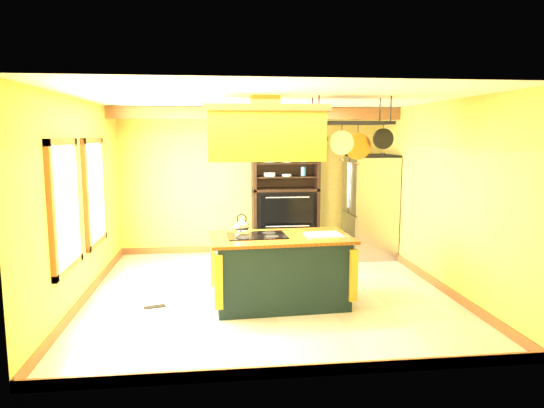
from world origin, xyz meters
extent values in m
plane|color=beige|center=(0.00, 0.00, 0.00)|extent=(5.00, 5.00, 0.00)
plane|color=white|center=(0.00, 0.00, 2.70)|extent=(5.00, 5.00, 0.00)
cube|color=gold|center=(0.00, 2.50, 1.35)|extent=(5.00, 0.02, 2.70)
cube|color=gold|center=(0.00, -2.50, 1.35)|extent=(5.00, 0.02, 2.70)
cube|color=gold|center=(-2.50, 0.00, 1.35)|extent=(0.02, 5.00, 2.70)
cube|color=gold|center=(2.50, 0.00, 1.35)|extent=(0.02, 5.00, 2.70)
cube|color=#9D5F30|center=(0.00, 1.70, 2.59)|extent=(5.00, 0.15, 0.20)
cube|color=#9D5F30|center=(-2.47, -0.80, 1.40)|extent=(0.06, 1.06, 1.56)
cube|color=white|center=(-2.44, -0.80, 1.40)|extent=(0.02, 0.85, 1.34)
cube|color=#9D5F30|center=(-2.47, 0.60, 1.40)|extent=(0.06, 1.06, 1.56)
cube|color=white|center=(-2.44, 0.60, 1.40)|extent=(0.02, 0.85, 1.34)
cube|color=#13242C|center=(0.11, -0.52, 0.44)|extent=(1.72, 1.00, 0.88)
cube|color=brown|center=(0.11, -0.52, 0.90)|extent=(1.87, 1.11, 0.04)
cube|color=black|center=(-0.20, -0.48, 0.93)|extent=(0.79, 0.57, 0.01)
ellipsoid|color=silver|center=(-0.39, -0.37, 1.03)|extent=(0.20, 0.20, 0.16)
cube|color=white|center=(0.67, -0.57, 0.93)|extent=(0.47, 0.38, 0.02)
cube|color=#A68829|center=(-0.09, -0.52, 2.20)|extent=(1.42, 0.76, 0.60)
cube|color=#9D5F30|center=(-0.09, -0.52, 2.54)|extent=(1.51, 0.85, 0.08)
cube|color=#A68829|center=(-0.09, -0.52, 2.60)|extent=(0.35, 0.35, 0.20)
cube|color=black|center=(1.01, -0.52, 2.37)|extent=(1.01, 0.51, 0.04)
cylinder|color=black|center=(0.55, -0.72, 2.54)|extent=(0.02, 0.02, 0.33)
cylinder|color=black|center=(1.46, -0.32, 2.54)|extent=(0.02, 0.02, 0.33)
cylinder|color=black|center=(0.60, -0.42, 2.17)|extent=(0.26, 0.04, 0.26)
cylinder|color=silver|center=(0.87, -0.62, 2.12)|extent=(0.30, 0.03, 0.30)
cylinder|color=#CB7E32|center=(1.14, -0.42, 2.07)|extent=(0.34, 0.04, 0.34)
cylinder|color=black|center=(1.41, -0.62, 2.17)|extent=(0.26, 0.03, 0.26)
cube|color=#979A9F|center=(2.10, 1.90, 0.92)|extent=(0.76, 0.94, 1.83)
cube|color=#979A9F|center=(1.70, 1.67, 1.32)|extent=(0.03, 0.45, 0.99)
cube|color=#979A9F|center=(1.70, 2.13, 1.32)|extent=(0.03, 0.45, 0.99)
cube|color=#979A9F|center=(1.70, 1.90, 0.42)|extent=(0.03, 0.90, 0.77)
cube|color=black|center=(2.10, 1.90, 0.03)|extent=(0.73, 0.89, 0.06)
cube|color=black|center=(0.56, 2.45, 1.08)|extent=(1.22, 0.06, 2.17)
cube|color=black|center=(-0.02, 2.22, 1.08)|extent=(0.06, 0.52, 2.17)
cube|color=black|center=(1.14, 2.22, 1.08)|extent=(0.06, 0.52, 2.17)
cube|color=black|center=(0.56, 2.22, 1.22)|extent=(1.22, 0.52, 0.05)
cube|color=black|center=(0.56, 2.25, 0.64)|extent=(1.10, 0.42, 1.16)
cube|color=black|center=(0.56, 1.94, 0.89)|extent=(0.96, 0.04, 0.52)
cube|color=black|center=(0.56, 1.94, 0.38)|extent=(0.96, 0.04, 0.47)
cube|color=black|center=(0.56, 2.22, 1.46)|extent=(1.10, 0.46, 0.02)
cube|color=black|center=(0.56, 2.22, 1.71)|extent=(1.10, 0.46, 0.02)
cube|color=black|center=(0.56, 2.22, 1.96)|extent=(1.10, 0.46, 0.02)
cylinder|color=white|center=(0.26, 2.17, 1.51)|extent=(0.22, 0.22, 0.07)
cylinder|color=teal|center=(0.89, 2.17, 1.81)|extent=(0.10, 0.10, 0.17)
cube|color=black|center=(-1.54, -0.45, 0.01)|extent=(0.30, 0.19, 0.01)
camera|label=1|loc=(-0.70, -6.64, 2.21)|focal=32.00mm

